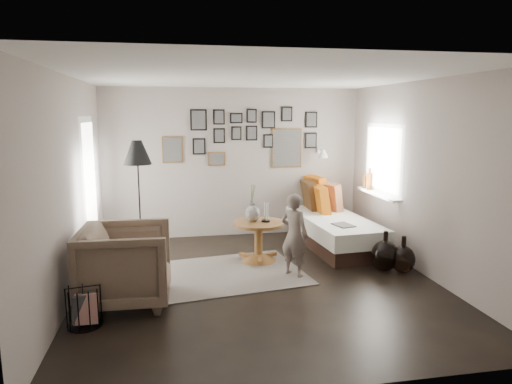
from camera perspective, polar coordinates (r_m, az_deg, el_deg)
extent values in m
plane|color=black|center=(6.03, 0.40, -11.18)|extent=(4.80, 4.80, 0.00)
plane|color=gray|center=(8.05, -2.81, 3.65)|extent=(4.50, 0.00, 4.50)
plane|color=gray|center=(3.41, 8.07, -4.83)|extent=(4.50, 0.00, 4.50)
plane|color=gray|center=(5.72, -22.31, 0.43)|extent=(0.00, 4.80, 4.80)
plane|color=gray|center=(6.50, 20.29, 1.60)|extent=(0.00, 4.80, 4.80)
plane|color=white|center=(5.65, 0.44, 14.28)|extent=(4.80, 4.80, 0.00)
plane|color=white|center=(6.92, -20.06, -0.02)|extent=(0.00, 2.14, 2.14)
plane|color=white|center=(6.92, -20.06, -0.02)|extent=(0.00, 1.88, 1.88)
plane|color=white|center=(6.92, -20.06, -0.02)|extent=(0.00, 1.93, 1.93)
plane|color=white|center=(7.53, 15.62, 4.03)|extent=(0.00, 1.30, 1.30)
plane|color=white|center=(7.53, 15.62, 4.03)|extent=(0.00, 1.14, 1.14)
cube|color=white|center=(7.58, 15.01, -0.26)|extent=(0.15, 1.32, 0.04)
cylinder|color=#8C4C14|center=(7.87, 13.98, 1.32)|extent=(0.10, 0.10, 0.28)
cylinder|color=#8C4C14|center=(8.02, 13.47, 1.28)|extent=(0.08, 0.08, 0.22)
cube|color=brown|center=(7.94, -10.38, 5.23)|extent=(0.35, 0.03, 0.45)
cube|color=black|center=(7.92, -10.38, 5.22)|extent=(0.30, 0.01, 0.40)
cube|color=black|center=(7.93, -7.20, 8.92)|extent=(0.28, 0.03, 0.36)
cube|color=black|center=(7.91, -7.19, 8.92)|extent=(0.23, 0.01, 0.31)
cube|color=black|center=(7.95, -7.13, 5.68)|extent=(0.22, 0.03, 0.28)
cube|color=black|center=(7.93, -7.12, 5.67)|extent=(0.17, 0.01, 0.23)
cube|color=black|center=(7.96, -4.66, 9.33)|extent=(0.20, 0.03, 0.26)
cube|color=black|center=(7.94, -4.64, 9.33)|extent=(0.15, 0.01, 0.21)
cube|color=black|center=(7.97, -4.62, 7.03)|extent=(0.20, 0.03, 0.26)
cube|color=black|center=(7.95, -4.61, 7.02)|extent=(0.15, 0.01, 0.21)
cube|color=black|center=(7.99, -2.49, 9.21)|extent=(0.22, 0.03, 0.18)
cube|color=black|center=(7.98, -2.47, 9.21)|extent=(0.17, 0.01, 0.13)
cube|color=black|center=(8.00, -2.47, 7.35)|extent=(0.18, 0.03, 0.24)
cube|color=black|center=(7.98, -2.45, 7.35)|extent=(0.13, 0.01, 0.19)
cube|color=black|center=(8.04, -0.56, 9.51)|extent=(0.18, 0.03, 0.24)
cube|color=black|center=(8.02, -0.53, 9.51)|extent=(0.13, 0.01, 0.19)
cube|color=black|center=(8.04, -0.55, 7.37)|extent=(0.20, 0.03, 0.26)
cube|color=black|center=(8.02, -0.53, 7.37)|extent=(0.15, 0.01, 0.21)
cube|color=black|center=(8.09, 1.56, 9.01)|extent=(0.24, 0.03, 0.30)
cube|color=black|center=(8.08, 1.59, 9.01)|extent=(0.19, 0.01, 0.25)
cube|color=black|center=(8.11, 1.55, 6.40)|extent=(0.18, 0.03, 0.24)
cube|color=black|center=(8.09, 1.58, 6.39)|extent=(0.13, 0.01, 0.19)
cube|color=brown|center=(8.19, 3.82, 5.50)|extent=(0.55, 0.03, 0.70)
cube|color=black|center=(8.17, 3.85, 5.49)|extent=(0.50, 0.01, 0.65)
cube|color=black|center=(8.17, 3.87, 9.70)|extent=(0.20, 0.03, 0.26)
cube|color=black|center=(8.15, 3.90, 9.70)|extent=(0.15, 0.01, 0.21)
cube|color=black|center=(8.29, 6.91, 8.96)|extent=(0.22, 0.03, 0.28)
cube|color=black|center=(8.27, 6.95, 8.96)|extent=(0.17, 0.01, 0.23)
cube|color=black|center=(8.30, 6.86, 6.41)|extent=(0.22, 0.03, 0.28)
cube|color=black|center=(8.29, 6.89, 6.40)|extent=(0.17, 0.01, 0.23)
cube|color=brown|center=(7.99, -4.94, 4.16)|extent=(0.30, 0.03, 0.24)
cube|color=black|center=(7.97, -4.93, 4.14)|extent=(0.25, 0.01, 0.19)
cube|color=white|center=(8.35, 7.85, 5.17)|extent=(0.06, 0.04, 0.10)
cylinder|color=white|center=(8.23, 8.12, 5.24)|extent=(0.02, 0.24, 0.02)
cone|color=white|center=(8.11, 8.40, 4.74)|extent=(0.18, 0.18, 0.14)
cube|color=#BEB3A7|center=(6.30, -4.57, -10.22)|extent=(2.43, 1.87, 0.01)
cone|color=brown|center=(6.81, 0.31, -8.21)|extent=(0.57, 0.57, 0.11)
cylinder|color=brown|center=(6.73, 0.31, -6.17)|extent=(0.12, 0.12, 0.44)
cylinder|color=brown|center=(6.67, 0.31, -3.93)|extent=(0.76, 0.76, 0.04)
ellipsoid|color=black|center=(6.64, -0.40, -2.73)|extent=(0.22, 0.22, 0.24)
cylinder|color=black|center=(6.61, -0.40, -1.53)|extent=(0.07, 0.07, 0.04)
cylinder|color=black|center=(6.68, 1.24, -3.61)|extent=(0.13, 0.13, 0.02)
cube|color=black|center=(7.62, 9.63, -5.87)|extent=(1.02, 2.13, 0.24)
cube|color=white|center=(7.56, 9.69, -4.11)|extent=(1.09, 2.19, 0.26)
cube|color=#AD4E09|center=(8.27, 7.89, -0.01)|extent=(0.38, 0.65, 0.61)
cube|color=#3B2412|center=(8.13, 7.11, -0.40)|extent=(0.26, 0.55, 0.54)
cube|color=maroon|center=(8.06, 9.40, -0.63)|extent=(0.42, 0.57, 0.52)
cube|color=#AD4E09|center=(7.85, 8.28, -0.96)|extent=(0.24, 0.50, 0.50)
cube|color=black|center=(7.01, 10.88, -4.08)|extent=(0.31, 0.38, 0.02)
imported|color=brown|center=(5.47, -15.93, -8.73)|extent=(1.03, 1.00, 0.91)
cube|color=white|center=(5.50, -15.58, -8.33)|extent=(0.44, 0.45, 0.19)
cylinder|color=black|center=(7.26, -14.08, -7.70)|extent=(0.28, 0.28, 0.03)
cylinder|color=black|center=(7.07, -14.34, -1.71)|extent=(0.02, 0.02, 1.57)
cone|color=black|center=(6.96, -14.62, 4.81)|extent=(0.41, 0.41, 0.35)
cube|color=black|center=(5.13, -20.71, -13.45)|extent=(0.25, 0.20, 0.32)
cube|color=white|center=(5.10, -20.40, -13.55)|extent=(0.23, 0.09, 0.32)
ellipsoid|color=black|center=(6.61, 15.81, -7.66)|extent=(0.38, 0.38, 0.43)
cylinder|color=black|center=(6.54, 15.92, -5.29)|extent=(0.06, 0.06, 0.13)
ellipsoid|color=black|center=(6.61, 17.88, -8.01)|extent=(0.33, 0.33, 0.38)
cylinder|color=black|center=(6.54, 18.00, -5.85)|extent=(0.06, 0.06, 0.13)
imported|color=#6E5F56|center=(6.11, 4.82, -5.37)|extent=(0.47, 0.49, 1.13)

